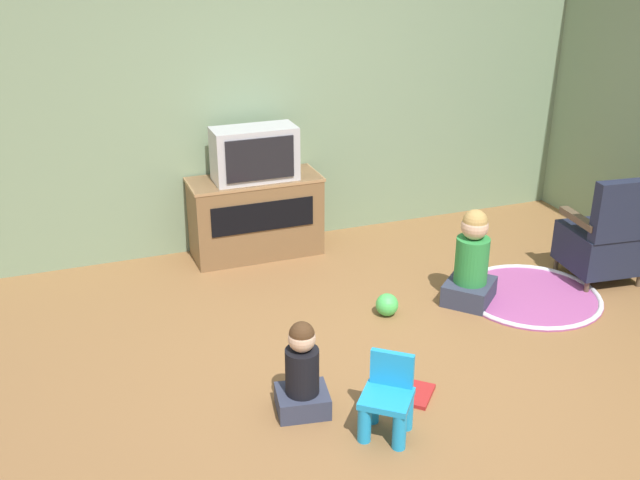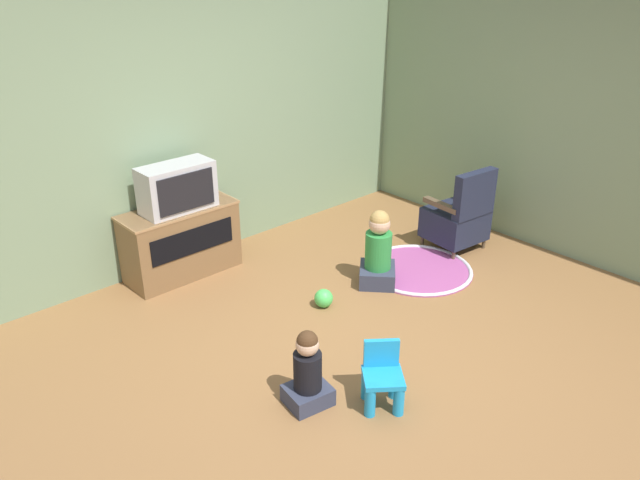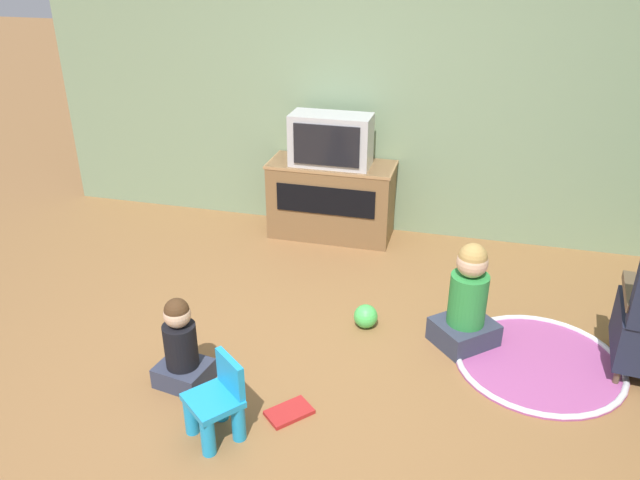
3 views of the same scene
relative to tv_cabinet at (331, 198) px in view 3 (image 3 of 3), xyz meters
name	(u,v)px [view 3 (image 3 of 3)]	position (x,y,z in m)	size (l,w,h in m)	color
ground_plane	(308,388)	(0.36, -2.06, -0.34)	(30.00, 30.00, 0.00)	olive
wall_back	(370,65)	(0.25, 0.30, 1.08)	(5.77, 0.12, 2.85)	gray
tv_cabinet	(331,198)	(0.00, 0.00, 0.00)	(1.07, 0.45, 0.66)	brown
television	(331,140)	(0.00, -0.04, 0.53)	(0.66, 0.32, 0.43)	#B7B7BC
yellow_kid_chair	(217,405)	(0.01, -2.53, -0.15)	(0.36, 0.36, 0.45)	#1E99DB
play_mat	(539,362)	(1.69, -1.46, -0.33)	(1.03, 1.03, 0.04)	#A54C8C
child_watching_left	(181,348)	(-0.36, -2.19, -0.10)	(0.33, 0.30, 0.57)	#33384C
child_watching_center	(467,302)	(1.22, -1.36, -0.03)	(0.48, 0.48, 0.72)	#33384C
toy_ball	(366,316)	(0.57, -1.34, -0.26)	(0.16, 0.16, 0.16)	#4CCC59
book	(289,412)	(0.32, -2.29, -0.33)	(0.28, 0.29, 0.02)	#B22323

